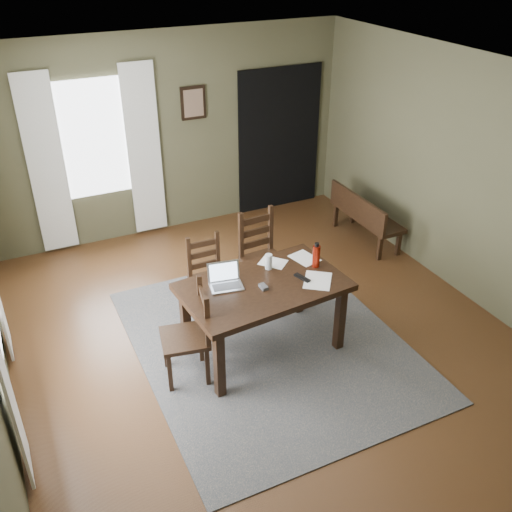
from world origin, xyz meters
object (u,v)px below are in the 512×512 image
water_bottle (316,256)px  chair_end (190,335)px  chair_back_left (209,277)px  chair_back_right (262,257)px  laptop (225,280)px  dining_table (263,292)px  bench (364,213)px

water_bottle → chair_end: bearing=-174.9°
chair_back_left → water_bottle: 1.27m
chair_end → water_bottle: 1.48m
chair_back_right → laptop: bearing=-139.9°
dining_table → chair_back_left: chair_back_left is taller
laptop → chair_end: bearing=-145.5°
water_bottle → bench: bearing=41.5°
chair_end → bench: bearing=128.1°
dining_table → bench: bearing=29.0°
chair_back_left → chair_end: bearing=-120.8°
chair_back_right → chair_end: bearing=-146.1°
chair_end → laptop: laptop is taller
dining_table → chair_back_right: size_ratio=1.59×
dining_table → water_bottle: size_ratio=6.16×
water_bottle → chair_back_right: bearing=102.8°
dining_table → chair_end: (-0.79, -0.05, -0.21)m
chair_end → chair_back_left: 1.08m
chair_back_left → laptop: size_ratio=2.58×
dining_table → chair_back_left: size_ratio=1.83×
chair_end → dining_table: bearing=104.8°
chair_back_right → water_bottle: bearing=-81.5°
chair_back_right → bench: size_ratio=0.84×
chair_back_left → bench: chair_back_left is taller
dining_table → chair_back_right: bearing=59.7°
dining_table → chair_back_left: (-0.24, 0.87, -0.26)m
chair_back_right → water_bottle: water_bottle is taller
bench → laptop: bearing=117.7°
dining_table → chair_end: size_ratio=1.66×
chair_back_left → bench: bearing=14.0°
bench → water_bottle: bearing=131.5°
water_bottle → dining_table: bearing=-173.4°
laptop → water_bottle: bearing=5.1°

